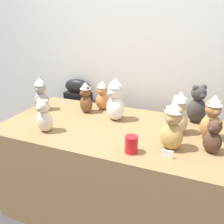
# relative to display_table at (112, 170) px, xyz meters

# --- Properties ---
(wall_back) EXTENTS (7.00, 0.08, 2.60)m
(wall_back) POSITION_rel_display_table_xyz_m (0.00, 0.68, 0.91)
(wall_back) COLOR silver
(wall_back) RESTS_ON ground_plane
(display_table) EXTENTS (1.68, 0.87, 0.79)m
(display_table) POSITION_rel_display_table_xyz_m (0.00, 0.00, 0.00)
(display_table) COLOR olive
(display_table) RESTS_ON ground_plane
(instrument_case) EXTENTS (0.28, 0.13, 0.97)m
(instrument_case) POSITION_rel_display_table_xyz_m (-0.61, 0.56, 0.10)
(instrument_case) COLOR black
(instrument_case) RESTS_ON ground_plane
(teddy_bear_charcoal) EXTENTS (0.20, 0.20, 0.30)m
(teddy_bear_charcoal) POSITION_rel_display_table_xyz_m (0.58, 0.34, 0.54)
(teddy_bear_charcoal) COLOR #383533
(teddy_bear_charcoal) RESTS_ON display_table
(teddy_bear_cocoa) EXTENTS (0.15, 0.14, 0.22)m
(teddy_bear_cocoa) POSITION_rel_display_table_xyz_m (0.71, -0.11, 0.50)
(teddy_bear_cocoa) COLOR #4C3323
(teddy_bear_cocoa) RESTS_ON display_table
(teddy_bear_chestnut) EXTENTS (0.16, 0.15, 0.27)m
(teddy_bear_chestnut) POSITION_rel_display_table_xyz_m (-0.32, 0.19, 0.53)
(teddy_bear_chestnut) COLOR brown
(teddy_bear_chestnut) RESTS_ON display_table
(teddy_bear_honey) EXTENTS (0.18, 0.16, 0.32)m
(teddy_bear_honey) POSITION_rel_display_table_xyz_m (0.47, -0.16, 0.55)
(teddy_bear_honey) COLOR tan
(teddy_bear_honey) RESTS_ON display_table
(teddy_bear_ginger) EXTENTS (0.13, 0.12, 0.26)m
(teddy_bear_ginger) POSITION_rel_display_table_xyz_m (-0.22, 0.31, 0.52)
(teddy_bear_ginger) COLOR #D17F3D
(teddy_bear_ginger) RESTS_ON display_table
(teddy_bear_ash) EXTENTS (0.14, 0.12, 0.29)m
(teddy_bear_ash) POSITION_rel_display_table_xyz_m (-0.72, 0.10, 0.54)
(teddy_bear_ash) COLOR gray
(teddy_bear_ash) RESTS_ON display_table
(teddy_bear_cream) EXTENTS (0.14, 0.12, 0.25)m
(teddy_bear_cream) POSITION_rel_display_table_xyz_m (-0.42, -0.25, 0.51)
(teddy_bear_cream) COLOR beige
(teddy_bear_cream) RESTS_ON display_table
(teddy_bear_sand) EXTENTS (0.17, 0.16, 0.31)m
(teddy_bear_sand) POSITION_rel_display_table_xyz_m (0.47, 0.08, 0.55)
(teddy_bear_sand) COLOR #CCB78E
(teddy_bear_sand) RESTS_ON display_table
(teddy_bear_snow) EXTENTS (0.20, 0.19, 0.35)m
(teddy_bear_snow) POSITION_rel_display_table_xyz_m (-0.03, 0.14, 0.57)
(teddy_bear_snow) COLOR white
(teddy_bear_snow) RESTS_ON display_table
(teddy_bear_caramel) EXTENTS (0.18, 0.17, 0.31)m
(teddy_bear_caramel) POSITION_rel_display_table_xyz_m (0.69, 0.08, 0.55)
(teddy_bear_caramel) COLOR #B27A42
(teddy_bear_caramel) RESTS_ON display_table
(party_cup_red) EXTENTS (0.08, 0.08, 0.11)m
(party_cup_red) POSITION_rel_display_table_xyz_m (0.25, -0.30, 0.45)
(party_cup_red) COLOR red
(party_cup_red) RESTS_ON display_table
(name_card_front_left) EXTENTS (0.07, 0.01, 0.05)m
(name_card_front_left) POSITION_rel_display_table_xyz_m (0.47, -0.28, 0.42)
(name_card_front_left) COLOR white
(name_card_front_left) RESTS_ON display_table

